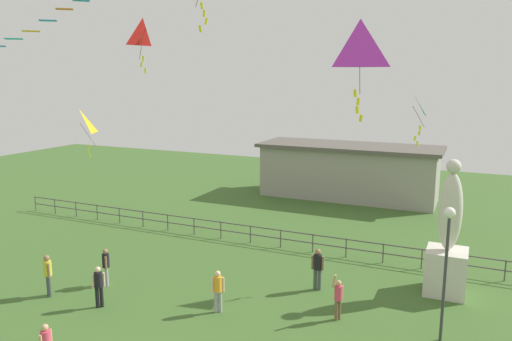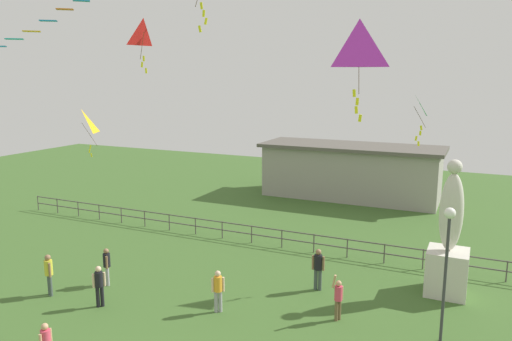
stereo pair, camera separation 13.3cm
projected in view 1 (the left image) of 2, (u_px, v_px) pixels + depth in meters
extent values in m
cube|color=beige|center=(446.00, 271.00, 19.66)|extent=(1.56, 1.56, 1.82)
ellipsoid|color=beige|center=(450.00, 212.00, 19.20)|extent=(0.90, 0.76, 3.13)
sphere|color=beige|center=(454.00, 166.00, 18.86)|extent=(0.56, 0.56, 0.56)
cylinder|color=#38383D|center=(445.00, 280.00, 15.85)|extent=(0.10, 0.10, 4.23)
sphere|color=white|center=(450.00, 213.00, 15.43)|extent=(0.36, 0.36, 0.36)
cylinder|color=#3F4C47|center=(319.00, 280.00, 20.02)|extent=(0.15, 0.15, 0.88)
cylinder|color=#3F4C47|center=(315.00, 279.00, 20.07)|extent=(0.15, 0.15, 0.88)
cylinder|color=black|center=(318.00, 262.00, 19.91)|extent=(0.32, 0.32, 0.62)
sphere|color=#8C6647|center=(318.00, 252.00, 19.83)|extent=(0.24, 0.24, 0.24)
cylinder|color=#8C6647|center=(323.00, 263.00, 19.85)|extent=(0.10, 0.10, 0.59)
cylinder|color=#8C6647|center=(312.00, 262.00, 19.98)|extent=(0.10, 0.10, 0.59)
cylinder|color=#99999E|center=(107.00, 277.00, 20.39)|extent=(0.14, 0.14, 0.81)
cylinder|color=#99999E|center=(107.00, 275.00, 20.53)|extent=(0.14, 0.14, 0.81)
cylinder|color=black|center=(106.00, 261.00, 20.33)|extent=(0.30, 0.30, 0.57)
sphere|color=#8C6647|center=(105.00, 251.00, 20.26)|extent=(0.22, 0.22, 0.22)
cylinder|color=#8C6647|center=(106.00, 263.00, 20.15)|extent=(0.09, 0.09, 0.54)
cylinder|color=#8C6647|center=(106.00, 260.00, 20.52)|extent=(0.09, 0.09, 0.54)
cylinder|color=#3F4C47|center=(49.00, 286.00, 19.40)|extent=(0.15, 0.15, 0.86)
cylinder|color=#3F4C47|center=(48.00, 285.00, 19.53)|extent=(0.15, 0.15, 0.86)
cylinder|color=gold|center=(47.00, 268.00, 19.33)|extent=(0.31, 0.31, 0.61)
sphere|color=#8C6647|center=(47.00, 258.00, 19.25)|extent=(0.23, 0.23, 0.23)
cylinder|color=#8C6647|center=(49.00, 271.00, 19.17)|extent=(0.09, 0.09, 0.58)
cylinder|color=#8C6647|center=(46.00, 267.00, 19.51)|extent=(0.09, 0.09, 0.58)
cylinder|color=#D83F59|center=(46.00, 339.00, 14.31)|extent=(0.28, 0.28, 0.54)
sphere|color=tan|center=(45.00, 327.00, 14.24)|extent=(0.21, 0.21, 0.21)
cylinder|color=tan|center=(51.00, 337.00, 14.49)|extent=(0.08, 0.08, 0.52)
cylinder|color=black|center=(97.00, 297.00, 18.49)|extent=(0.14, 0.14, 0.82)
cylinder|color=black|center=(102.00, 297.00, 18.55)|extent=(0.14, 0.14, 0.82)
cylinder|color=black|center=(98.00, 280.00, 18.39)|extent=(0.30, 0.30, 0.58)
sphere|color=beige|center=(98.00, 270.00, 18.31)|extent=(0.22, 0.22, 0.22)
cylinder|color=beige|center=(93.00, 281.00, 18.32)|extent=(0.09, 0.09, 0.55)
cylinder|color=beige|center=(104.00, 280.00, 18.47)|extent=(0.09, 0.09, 0.55)
cylinder|color=brown|center=(336.00, 310.00, 17.51)|extent=(0.13, 0.13, 0.76)
cylinder|color=brown|center=(339.00, 309.00, 17.60)|extent=(0.13, 0.13, 0.76)
cylinder|color=#D83F59|center=(338.00, 293.00, 17.43)|extent=(0.28, 0.28, 0.54)
sphere|color=tan|center=(339.00, 283.00, 17.36)|extent=(0.20, 0.20, 0.20)
cylinder|color=tan|center=(334.00, 281.00, 17.27)|extent=(0.22, 0.17, 0.52)
cylinder|color=tan|center=(342.00, 292.00, 17.55)|extent=(0.08, 0.08, 0.51)
cylinder|color=#99999E|center=(216.00, 302.00, 18.12)|extent=(0.14, 0.14, 0.82)
cylinder|color=#99999E|center=(220.00, 301.00, 18.15)|extent=(0.14, 0.14, 0.82)
cylinder|color=orange|center=(218.00, 284.00, 18.00)|extent=(0.30, 0.30, 0.58)
sphere|color=beige|center=(218.00, 274.00, 17.93)|extent=(0.22, 0.22, 0.22)
cylinder|color=beige|center=(212.00, 285.00, 17.97)|extent=(0.09, 0.09, 0.55)
cylinder|color=beige|center=(223.00, 284.00, 18.04)|extent=(0.09, 0.09, 0.55)
pyramid|color=#B22DB2|center=(360.00, 45.00, 13.00)|extent=(1.18, 0.86, 1.27)
cylinder|color=#4C381E|center=(360.00, 69.00, 12.85)|extent=(0.19, 0.53, 1.27)
cube|color=yellow|center=(355.00, 93.00, 12.96)|extent=(0.10, 0.02, 0.20)
cube|color=yellow|center=(358.00, 102.00, 13.01)|extent=(0.08, 0.03, 0.20)
cube|color=yellow|center=(357.00, 110.00, 13.05)|extent=(0.11, 0.04, 0.21)
cube|color=yellow|center=(361.00, 118.00, 13.09)|extent=(0.11, 0.04, 0.21)
cube|color=yellow|center=(202.00, 6.00, 14.44)|extent=(0.10, 0.03, 0.20)
cube|color=yellow|center=(204.00, 13.00, 14.49)|extent=(0.10, 0.02, 0.21)
cube|color=yellow|center=(206.00, 21.00, 14.53)|extent=(0.11, 0.05, 0.21)
cube|color=yellow|center=(200.00, 29.00, 14.56)|extent=(0.10, 0.05, 0.21)
pyramid|color=red|center=(143.00, 32.00, 17.85)|extent=(0.53, 0.88, 0.97)
cylinder|color=#4C381E|center=(141.00, 46.00, 18.04)|extent=(0.31, 0.10, 0.97)
cube|color=yellow|center=(143.00, 59.00, 18.12)|extent=(0.09, 0.02, 0.20)
cube|color=yellow|center=(141.00, 65.00, 18.16)|extent=(0.12, 0.02, 0.21)
cube|color=yellow|center=(145.00, 71.00, 18.21)|extent=(0.09, 0.02, 0.20)
pyramid|color=yellow|center=(80.00, 123.00, 25.55)|extent=(1.05, 1.08, 1.24)
cylinder|color=#4C381E|center=(88.00, 135.00, 25.68)|extent=(0.69, 0.34, 1.24)
cube|color=yellow|center=(89.00, 147.00, 25.80)|extent=(0.11, 0.04, 0.21)
cube|color=yellow|center=(88.00, 151.00, 25.84)|extent=(0.12, 0.01, 0.21)
cube|color=yellow|center=(90.00, 155.00, 25.88)|extent=(0.12, 0.02, 0.21)
pyramid|color=#1EB759|center=(413.00, 106.00, 20.26)|extent=(0.66, 0.87, 0.88)
cylinder|color=#4C381E|center=(419.00, 117.00, 20.28)|extent=(0.52, 0.11, 0.88)
cube|color=yellow|center=(420.00, 128.00, 20.36)|extent=(0.11, 0.04, 0.21)
cube|color=yellow|center=(419.00, 133.00, 20.40)|extent=(0.09, 0.05, 0.20)
cube|color=yellow|center=(415.00, 138.00, 20.44)|extent=(0.11, 0.02, 0.21)
cube|color=yellow|center=(417.00, 143.00, 20.48)|extent=(0.10, 0.05, 0.20)
cube|color=#198CD1|center=(81.00, 0.00, 14.77)|extent=(0.52, 0.51, 0.03)
cube|color=orange|center=(64.00, 9.00, 14.68)|extent=(0.53, 0.49, 0.03)
cube|color=#198CD1|center=(48.00, 21.00, 14.63)|extent=(0.53, 0.49, 0.03)
cube|color=yellow|center=(31.00, 31.00, 14.56)|extent=(0.53, 0.50, 0.03)
cube|color=#19B2B2|center=(14.00, 39.00, 14.47)|extent=(0.53, 0.50, 0.03)
cylinder|color=#4C4742|center=(35.00, 203.00, 32.01)|extent=(0.06, 0.06, 0.95)
cylinder|color=#4C4742|center=(55.00, 206.00, 31.32)|extent=(0.06, 0.06, 0.95)
cylinder|color=#4C4742|center=(76.00, 209.00, 30.60)|extent=(0.06, 0.06, 0.95)
cylinder|color=#4C4742|center=(97.00, 212.00, 29.91)|extent=(0.06, 0.06, 0.95)
cylinder|color=#4C4742|center=(119.00, 215.00, 29.22)|extent=(0.06, 0.06, 0.95)
cylinder|color=#4C4742|center=(143.00, 219.00, 28.52)|extent=(0.06, 0.06, 0.95)
cylinder|color=#4C4742|center=(168.00, 222.00, 27.83)|extent=(0.06, 0.06, 0.95)
cylinder|color=#4C4742|center=(194.00, 226.00, 27.12)|extent=(0.06, 0.06, 0.95)
cylinder|color=#4C4742|center=(221.00, 230.00, 26.44)|extent=(0.06, 0.06, 0.95)
cylinder|color=#4C4742|center=(250.00, 234.00, 25.72)|extent=(0.06, 0.06, 0.95)
cylinder|color=#4C4742|center=(281.00, 239.00, 25.03)|extent=(0.06, 0.06, 0.95)
cylinder|color=#4C4742|center=(313.00, 243.00, 24.34)|extent=(0.06, 0.06, 0.95)
cylinder|color=#4C4742|center=(346.00, 248.00, 23.65)|extent=(0.06, 0.06, 0.95)
cylinder|color=#4C4742|center=(383.00, 253.00, 22.94)|extent=(0.06, 0.06, 0.95)
cylinder|color=#4C4742|center=(422.00, 259.00, 22.24)|extent=(0.06, 0.06, 0.95)
cylinder|color=#4C4742|center=(463.00, 265.00, 21.54)|extent=(0.06, 0.06, 0.95)
cylinder|color=#4C4742|center=(505.00, 271.00, 20.86)|extent=(0.06, 0.06, 0.95)
cube|color=#4C4742|center=(296.00, 232.00, 24.62)|extent=(36.00, 0.05, 0.05)
cube|color=#4C4742|center=(296.00, 241.00, 24.70)|extent=(36.00, 0.05, 0.05)
cube|color=gray|center=(348.00, 173.00, 35.32)|extent=(12.16, 4.09, 3.61)
cube|color=#59544C|center=(349.00, 146.00, 34.96)|extent=(12.76, 4.69, 0.24)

